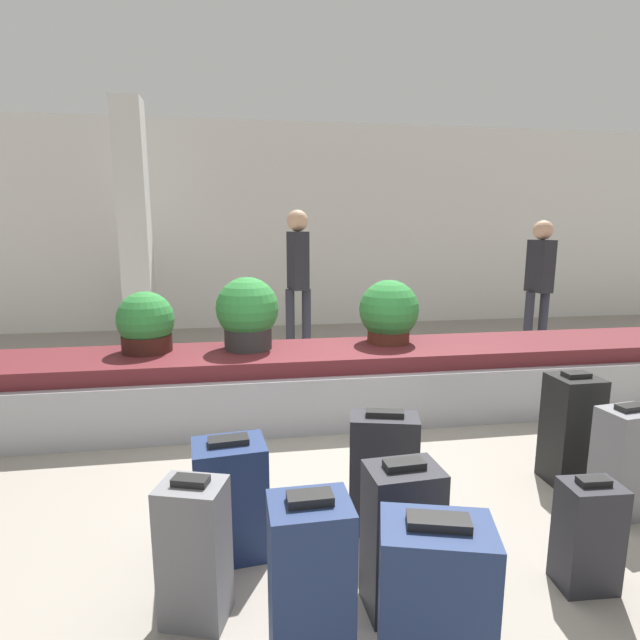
{
  "coord_description": "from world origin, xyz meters",
  "views": [
    {
      "loc": [
        -0.65,
        -2.75,
        1.63
      ],
      "look_at": [
        0.0,
        1.36,
        0.84
      ],
      "focal_mm": 28.0,
      "sensor_mm": 36.0,
      "label": 1
    }
  ],
  "objects_px": {
    "suitcase_0": "(402,538)",
    "suitcase_7": "(434,616)",
    "suitcase_3": "(383,473)",
    "potted_plant_2": "(146,324)",
    "potted_plant_0": "(389,313)",
    "traveler_1": "(539,276)",
    "pillar": "(135,227)",
    "suitcase_1": "(588,535)",
    "suitcase_2": "(231,499)",
    "suitcase_8": "(571,429)",
    "suitcase_6": "(194,552)",
    "traveler_0": "(298,270)",
    "suitcase_4": "(310,606)",
    "potted_plant_1": "(248,313)",
    "suitcase_5": "(624,462)"
  },
  "relations": [
    {
      "from": "suitcase_1",
      "to": "suitcase_8",
      "type": "xyz_separation_m",
      "value": [
        0.53,
        0.88,
        0.1
      ]
    },
    {
      "from": "suitcase_3",
      "to": "suitcase_7",
      "type": "distance_m",
      "value": 1.01
    },
    {
      "from": "suitcase_1",
      "to": "traveler_1",
      "type": "relative_size",
      "value": 0.32
    },
    {
      "from": "suitcase_2",
      "to": "potted_plant_1",
      "type": "bearing_deg",
      "value": 80.01
    },
    {
      "from": "suitcase_0",
      "to": "suitcase_7",
      "type": "bearing_deg",
      "value": -97.82
    },
    {
      "from": "suitcase_1",
      "to": "potted_plant_2",
      "type": "bearing_deg",
      "value": 136.68
    },
    {
      "from": "traveler_0",
      "to": "potted_plant_2",
      "type": "bearing_deg",
      "value": -53.09
    },
    {
      "from": "suitcase_3",
      "to": "traveler_1",
      "type": "xyz_separation_m",
      "value": [
        2.93,
        3.28,
        0.68
      ]
    },
    {
      "from": "suitcase_3",
      "to": "suitcase_1",
      "type": "bearing_deg",
      "value": -21.99
    },
    {
      "from": "suitcase_2",
      "to": "suitcase_8",
      "type": "height_order",
      "value": "suitcase_8"
    },
    {
      "from": "suitcase_1",
      "to": "suitcase_0",
      "type": "bearing_deg",
      "value": -177.3
    },
    {
      "from": "suitcase_4",
      "to": "potted_plant_1",
      "type": "distance_m",
      "value": 2.82
    },
    {
      "from": "suitcase_0",
      "to": "suitcase_6",
      "type": "bearing_deg",
      "value": 171.66
    },
    {
      "from": "potted_plant_1",
      "to": "suitcase_3",
      "type": "bearing_deg",
      "value": -69.71
    },
    {
      "from": "pillar",
      "to": "traveler_1",
      "type": "bearing_deg",
      "value": -14.13
    },
    {
      "from": "suitcase_1",
      "to": "traveler_0",
      "type": "bearing_deg",
      "value": 104.62
    },
    {
      "from": "suitcase_4",
      "to": "suitcase_8",
      "type": "relative_size",
      "value": 1.08
    },
    {
      "from": "suitcase_4",
      "to": "suitcase_6",
      "type": "bearing_deg",
      "value": 131.55
    },
    {
      "from": "potted_plant_1",
      "to": "traveler_0",
      "type": "bearing_deg",
      "value": 70.06
    },
    {
      "from": "pillar",
      "to": "suitcase_4",
      "type": "bearing_deg",
      "value": -74.22
    },
    {
      "from": "suitcase_3",
      "to": "traveler_0",
      "type": "xyz_separation_m",
      "value": [
        -0.05,
        3.57,
        0.77
      ]
    },
    {
      "from": "suitcase_7",
      "to": "traveler_0",
      "type": "bearing_deg",
      "value": 104.58
    },
    {
      "from": "suitcase_3",
      "to": "suitcase_2",
      "type": "bearing_deg",
      "value": -160.17
    },
    {
      "from": "suitcase_7",
      "to": "traveler_0",
      "type": "relative_size",
      "value": 0.39
    },
    {
      "from": "suitcase_7",
      "to": "potted_plant_0",
      "type": "bearing_deg",
      "value": 91.87
    },
    {
      "from": "suitcase_1",
      "to": "potted_plant_0",
      "type": "height_order",
      "value": "potted_plant_0"
    },
    {
      "from": "suitcase_2",
      "to": "suitcase_8",
      "type": "xyz_separation_m",
      "value": [
        2.12,
        0.39,
        0.06
      ]
    },
    {
      "from": "pillar",
      "to": "suitcase_1",
      "type": "distance_m",
      "value": 6.02
    },
    {
      "from": "potted_plant_0",
      "to": "traveler_1",
      "type": "height_order",
      "value": "traveler_1"
    },
    {
      "from": "suitcase_3",
      "to": "suitcase_8",
      "type": "xyz_separation_m",
      "value": [
        1.32,
        0.31,
        0.03
      ]
    },
    {
      "from": "suitcase_8",
      "to": "potted_plant_2",
      "type": "bearing_deg",
      "value": 150.48
    },
    {
      "from": "suitcase_4",
      "to": "suitcase_8",
      "type": "xyz_separation_m",
      "value": [
        1.84,
        1.25,
        -0.03
      ]
    },
    {
      "from": "suitcase_0",
      "to": "suitcase_6",
      "type": "relative_size",
      "value": 1.06
    },
    {
      "from": "suitcase_3",
      "to": "suitcase_0",
      "type": "bearing_deg",
      "value": -84.33
    },
    {
      "from": "suitcase_4",
      "to": "traveler_1",
      "type": "height_order",
      "value": "traveler_1"
    },
    {
      "from": "pillar",
      "to": "suitcase_5",
      "type": "bearing_deg",
      "value": -53.22
    },
    {
      "from": "suitcase_7",
      "to": "suitcase_8",
      "type": "relative_size",
      "value": 0.96
    },
    {
      "from": "potted_plant_0",
      "to": "suitcase_7",
      "type": "bearing_deg",
      "value": -103.58
    },
    {
      "from": "potted_plant_2",
      "to": "suitcase_0",
      "type": "bearing_deg",
      "value": -59.39
    },
    {
      "from": "pillar",
      "to": "suitcase_3",
      "type": "xyz_separation_m",
      "value": [
        2.08,
        -4.55,
        -1.27
      ]
    },
    {
      "from": "potted_plant_0",
      "to": "suitcase_1",
      "type": "bearing_deg",
      "value": -85.08
    },
    {
      "from": "suitcase_6",
      "to": "suitcase_8",
      "type": "height_order",
      "value": "suitcase_8"
    },
    {
      "from": "potted_plant_2",
      "to": "traveler_0",
      "type": "distance_m",
      "value": 2.27
    },
    {
      "from": "suitcase_8",
      "to": "potted_plant_1",
      "type": "bearing_deg",
      "value": 141.85
    },
    {
      "from": "suitcase_8",
      "to": "potted_plant_0",
      "type": "height_order",
      "value": "potted_plant_0"
    },
    {
      "from": "suitcase_8",
      "to": "potted_plant_0",
      "type": "bearing_deg",
      "value": 114.52
    },
    {
      "from": "suitcase_2",
      "to": "suitcase_7",
      "type": "distance_m",
      "value": 1.15
    },
    {
      "from": "suitcase_7",
      "to": "suitcase_4",
      "type": "bearing_deg",
      "value": -172.72
    },
    {
      "from": "suitcase_0",
      "to": "suitcase_3",
      "type": "relative_size",
      "value": 1.0
    },
    {
      "from": "suitcase_0",
      "to": "suitcase_8",
      "type": "bearing_deg",
      "value": 28.36
    }
  ]
}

